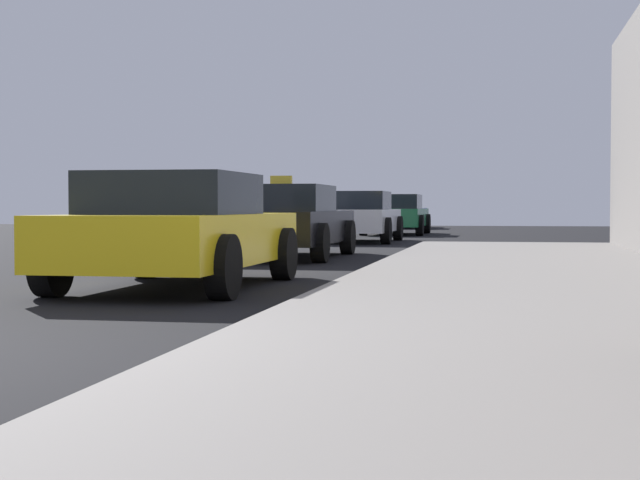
% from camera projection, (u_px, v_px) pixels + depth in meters
% --- Properties ---
extents(sidewalk, '(4.00, 32.00, 0.15)m').
position_uv_depth(sidewalk, '(563.00, 376.00, 4.79)').
color(sidewalk, gray).
rests_on(sidewalk, ground_plane).
extents(car_yellow, '(2.00, 4.09, 1.27)m').
position_uv_depth(car_yellow, '(178.00, 230.00, 10.79)').
color(car_yellow, yellow).
rests_on(car_yellow, ground_plane).
extents(car_black, '(2.03, 4.34, 1.43)m').
position_uv_depth(car_black, '(283.00, 221.00, 17.04)').
color(car_black, black).
rests_on(car_black, ground_plane).
extents(car_white, '(2.00, 4.11, 1.27)m').
position_uv_depth(car_white, '(357.00, 216.00, 24.50)').
color(car_white, white).
rests_on(car_white, ground_plane).
extents(car_green, '(1.95, 4.22, 1.27)m').
position_uv_depth(car_green, '(396.00, 214.00, 31.01)').
color(car_green, '#196638').
rests_on(car_green, ground_plane).
extents(car_blue, '(1.92, 4.49, 1.27)m').
position_uv_depth(car_blue, '(402.00, 212.00, 40.13)').
color(car_blue, '#233899').
rests_on(car_blue, ground_plane).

